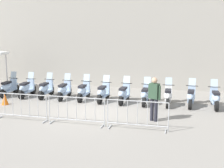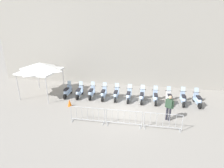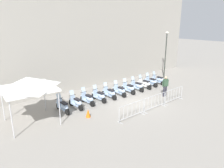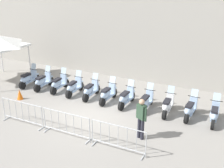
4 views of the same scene
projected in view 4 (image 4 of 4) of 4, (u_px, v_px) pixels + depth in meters
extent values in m
plane|color=gray|center=(90.00, 116.00, 13.20)|extent=(120.00, 120.00, 0.00)
cylinder|color=black|center=(36.00, 78.00, 17.34)|extent=(0.18, 0.49, 0.48)
cylinder|color=black|center=(22.00, 85.00, 16.30)|extent=(0.18, 0.49, 0.48)
cube|color=#A8C1E0|center=(30.00, 81.00, 16.80)|extent=(0.35, 0.89, 0.10)
ellipsoid|color=#A8C1E0|center=(26.00, 79.00, 16.48)|extent=(0.42, 0.87, 0.40)
cube|color=black|center=(26.00, 75.00, 16.43)|extent=(0.33, 0.62, 0.10)
cube|color=#A8C1E0|center=(34.00, 75.00, 17.07)|extent=(0.35, 0.17, 0.60)
cylinder|color=black|center=(33.00, 69.00, 16.95)|extent=(0.56, 0.08, 0.04)
cube|color=silver|center=(34.00, 66.00, 16.93)|extent=(0.33, 0.16, 0.35)
cube|color=#A8C1E0|center=(36.00, 74.00, 17.24)|extent=(0.22, 0.33, 0.06)
cylinder|color=black|center=(50.00, 81.00, 16.93)|extent=(0.18, 0.49, 0.48)
cylinder|color=black|center=(37.00, 88.00, 15.89)|extent=(0.18, 0.49, 0.48)
cube|color=#A8C1E0|center=(44.00, 84.00, 16.40)|extent=(0.36, 0.89, 0.10)
ellipsoid|color=#A8C1E0|center=(41.00, 81.00, 16.07)|extent=(0.44, 0.87, 0.40)
cube|color=black|center=(41.00, 78.00, 16.02)|extent=(0.33, 0.62, 0.10)
cube|color=#A8C1E0|center=(48.00, 77.00, 16.67)|extent=(0.35, 0.17, 0.60)
cylinder|color=black|center=(48.00, 72.00, 16.55)|extent=(0.56, 0.09, 0.04)
cube|color=silver|center=(48.00, 69.00, 16.52)|extent=(0.33, 0.17, 0.35)
cube|color=#A8C1E0|center=(50.00, 77.00, 16.84)|extent=(0.23, 0.34, 0.06)
cylinder|color=black|center=(66.00, 83.00, 16.59)|extent=(0.19, 0.49, 0.48)
cylinder|color=black|center=(53.00, 90.00, 15.54)|extent=(0.19, 0.49, 0.48)
cube|color=#A8C1E0|center=(60.00, 86.00, 16.05)|extent=(0.36, 0.89, 0.10)
ellipsoid|color=#A8C1E0|center=(57.00, 84.00, 15.72)|extent=(0.44, 0.87, 0.40)
cube|color=black|center=(57.00, 80.00, 15.67)|extent=(0.34, 0.62, 0.10)
cube|color=#A8C1E0|center=(64.00, 79.00, 16.32)|extent=(0.35, 0.17, 0.60)
cylinder|color=black|center=(63.00, 74.00, 16.20)|extent=(0.56, 0.09, 0.04)
cube|color=silver|center=(64.00, 71.00, 16.18)|extent=(0.33, 0.17, 0.35)
cube|color=#A8C1E0|center=(66.00, 79.00, 16.49)|extent=(0.23, 0.34, 0.06)
cylinder|color=black|center=(81.00, 86.00, 16.12)|extent=(0.19, 0.49, 0.48)
cylinder|color=black|center=(69.00, 94.00, 15.07)|extent=(0.19, 0.49, 0.48)
cube|color=#A8C1E0|center=(75.00, 89.00, 15.58)|extent=(0.36, 0.89, 0.10)
ellipsoid|color=#A8C1E0|center=(72.00, 87.00, 15.25)|extent=(0.44, 0.87, 0.40)
cube|color=black|center=(72.00, 83.00, 15.20)|extent=(0.34, 0.62, 0.10)
cube|color=#A8C1E0|center=(79.00, 82.00, 15.85)|extent=(0.35, 0.17, 0.60)
cylinder|color=black|center=(78.00, 77.00, 15.73)|extent=(0.56, 0.09, 0.04)
cube|color=silver|center=(79.00, 73.00, 15.71)|extent=(0.33, 0.17, 0.35)
cube|color=#A8C1E0|center=(80.00, 82.00, 16.02)|extent=(0.23, 0.34, 0.06)
cylinder|color=black|center=(97.00, 89.00, 15.69)|extent=(0.18, 0.49, 0.48)
cylinder|color=black|center=(86.00, 98.00, 14.64)|extent=(0.18, 0.49, 0.48)
cube|color=#A8C1E0|center=(91.00, 93.00, 15.15)|extent=(0.35, 0.89, 0.10)
ellipsoid|color=#A8C1E0|center=(89.00, 90.00, 14.83)|extent=(0.43, 0.87, 0.40)
cube|color=black|center=(89.00, 86.00, 14.78)|extent=(0.33, 0.62, 0.10)
cube|color=#A8C1E0|center=(95.00, 85.00, 15.42)|extent=(0.35, 0.17, 0.60)
cylinder|color=black|center=(95.00, 80.00, 15.30)|extent=(0.56, 0.08, 0.04)
cube|color=silver|center=(95.00, 76.00, 15.28)|extent=(0.33, 0.17, 0.35)
cube|color=#A8C1E0|center=(97.00, 85.00, 15.59)|extent=(0.23, 0.34, 0.06)
cylinder|color=black|center=(114.00, 93.00, 15.20)|extent=(0.16, 0.48, 0.48)
cylinder|color=black|center=(102.00, 102.00, 14.18)|extent=(0.16, 0.48, 0.48)
cube|color=#A8C1E0|center=(108.00, 96.00, 14.67)|extent=(0.31, 0.88, 0.10)
ellipsoid|color=#A8C1E0|center=(106.00, 94.00, 14.36)|extent=(0.39, 0.85, 0.40)
cube|color=black|center=(106.00, 90.00, 14.30)|extent=(0.30, 0.61, 0.10)
cube|color=#A8C1E0|center=(112.00, 89.00, 14.93)|extent=(0.34, 0.15, 0.60)
cylinder|color=black|center=(112.00, 83.00, 14.81)|extent=(0.56, 0.06, 0.04)
cube|color=silver|center=(113.00, 80.00, 14.79)|extent=(0.32, 0.15, 0.35)
cube|color=#A8C1E0|center=(114.00, 88.00, 15.10)|extent=(0.21, 0.33, 0.06)
cylinder|color=black|center=(132.00, 97.00, 14.75)|extent=(0.15, 0.48, 0.48)
cylinder|color=black|center=(121.00, 106.00, 13.73)|extent=(0.15, 0.48, 0.48)
cube|color=#A8C1E0|center=(127.00, 100.00, 14.23)|extent=(0.30, 0.87, 0.10)
ellipsoid|color=#A8C1E0|center=(124.00, 98.00, 13.91)|extent=(0.38, 0.85, 0.40)
cube|color=black|center=(125.00, 94.00, 13.86)|extent=(0.30, 0.61, 0.10)
cube|color=#A8C1E0|center=(131.00, 92.00, 14.49)|extent=(0.34, 0.15, 0.60)
cylinder|color=black|center=(131.00, 86.00, 14.37)|extent=(0.56, 0.05, 0.04)
cube|color=silver|center=(131.00, 83.00, 14.34)|extent=(0.32, 0.15, 0.35)
cube|color=#A8C1E0|center=(132.00, 92.00, 14.65)|extent=(0.21, 0.32, 0.06)
cylinder|color=black|center=(150.00, 100.00, 14.33)|extent=(0.17, 0.49, 0.48)
cylinder|color=black|center=(142.00, 110.00, 13.29)|extent=(0.17, 0.49, 0.48)
cube|color=#A8C1E0|center=(146.00, 104.00, 13.79)|extent=(0.34, 0.89, 0.10)
ellipsoid|color=#A8C1E0|center=(145.00, 102.00, 13.47)|extent=(0.42, 0.86, 0.40)
cube|color=black|center=(145.00, 97.00, 13.42)|extent=(0.32, 0.62, 0.10)
cube|color=#A8C1E0|center=(150.00, 96.00, 14.06)|extent=(0.35, 0.16, 0.60)
cylinder|color=black|center=(150.00, 90.00, 13.94)|extent=(0.56, 0.08, 0.04)
cube|color=silver|center=(150.00, 86.00, 13.92)|extent=(0.33, 0.16, 0.35)
cube|color=#A8C1E0|center=(151.00, 95.00, 14.23)|extent=(0.22, 0.33, 0.06)
cylinder|color=black|center=(171.00, 104.00, 13.94)|extent=(0.19, 0.49, 0.48)
cylinder|color=black|center=(164.00, 114.00, 12.88)|extent=(0.19, 0.49, 0.48)
cube|color=white|center=(168.00, 108.00, 13.40)|extent=(0.37, 0.89, 0.10)
ellipsoid|color=white|center=(167.00, 106.00, 13.07)|extent=(0.45, 0.87, 0.40)
cube|color=black|center=(167.00, 101.00, 13.02)|extent=(0.34, 0.63, 0.10)
cube|color=white|center=(170.00, 99.00, 13.67)|extent=(0.35, 0.18, 0.60)
cylinder|color=black|center=(171.00, 93.00, 13.55)|extent=(0.56, 0.10, 0.04)
cube|color=silver|center=(171.00, 89.00, 13.53)|extent=(0.33, 0.17, 0.35)
cube|color=white|center=(171.00, 99.00, 13.84)|extent=(0.23, 0.34, 0.06)
cylinder|color=black|center=(194.00, 108.00, 13.54)|extent=(0.15, 0.48, 0.48)
cylinder|color=black|center=(186.00, 118.00, 12.53)|extent=(0.15, 0.48, 0.48)
cube|color=#A8C1E0|center=(190.00, 112.00, 13.02)|extent=(0.29, 0.87, 0.10)
ellipsoid|color=#A8C1E0|center=(189.00, 110.00, 12.71)|extent=(0.37, 0.84, 0.40)
cube|color=black|center=(190.00, 105.00, 12.65)|extent=(0.29, 0.60, 0.10)
cube|color=#A8C1E0|center=(193.00, 103.00, 13.27)|extent=(0.34, 0.14, 0.60)
cylinder|color=black|center=(194.00, 97.00, 13.16)|extent=(0.56, 0.04, 0.04)
cube|color=silver|center=(195.00, 93.00, 13.13)|extent=(0.32, 0.14, 0.35)
cube|color=#A8C1E0|center=(194.00, 102.00, 13.44)|extent=(0.20, 0.32, 0.06)
cylinder|color=black|center=(215.00, 112.00, 13.12)|extent=(0.20, 0.49, 0.48)
cylinder|color=black|center=(213.00, 124.00, 12.05)|extent=(0.20, 0.49, 0.48)
cube|color=#A8C1E0|center=(214.00, 117.00, 12.57)|extent=(0.39, 0.90, 0.10)
ellipsoid|color=#A8C1E0|center=(214.00, 115.00, 12.24)|extent=(0.46, 0.88, 0.40)
cube|color=black|center=(215.00, 110.00, 12.19)|extent=(0.35, 0.63, 0.10)
cube|color=#A8C1E0|center=(215.00, 107.00, 12.84)|extent=(0.35, 0.18, 0.60)
cylinder|color=black|center=(216.00, 101.00, 12.72)|extent=(0.56, 0.11, 0.04)
cube|color=silver|center=(217.00, 97.00, 12.70)|extent=(0.34, 0.18, 0.35)
cube|color=#A8C1E0|center=(216.00, 107.00, 13.02)|extent=(0.24, 0.34, 0.06)
cube|color=#B2B5B7|center=(7.00, 118.00, 12.97)|extent=(0.07, 0.44, 0.04)
cube|color=#B2B5B7|center=(42.00, 128.00, 12.14)|extent=(0.07, 0.44, 0.04)
cylinder|color=#B2B5B7|center=(4.00, 108.00, 12.82)|extent=(0.04, 0.04, 1.05)
cylinder|color=#B2B5B7|center=(42.00, 118.00, 11.92)|extent=(0.04, 0.04, 1.05)
cylinder|color=#B2B5B7|center=(21.00, 102.00, 12.18)|extent=(2.19, 0.18, 0.04)
cylinder|color=#B2B5B7|center=(23.00, 120.00, 12.50)|extent=(2.19, 0.18, 0.04)
cylinder|color=#B2B5B7|center=(10.00, 108.00, 12.64)|extent=(0.02, 0.02, 0.87)
cylinder|color=#B2B5B7|center=(16.00, 110.00, 12.49)|extent=(0.02, 0.02, 0.87)
cylinder|color=#B2B5B7|center=(22.00, 111.00, 12.34)|extent=(0.02, 0.02, 0.87)
cylinder|color=#B2B5B7|center=(29.00, 113.00, 12.19)|extent=(0.02, 0.02, 0.87)
cylinder|color=#B2B5B7|center=(35.00, 115.00, 12.04)|extent=(0.02, 0.02, 0.87)
cube|color=#B2B5B7|center=(47.00, 130.00, 12.02)|extent=(0.07, 0.44, 0.04)
cube|color=#B2B5B7|center=(88.00, 141.00, 11.19)|extent=(0.07, 0.44, 0.04)
cylinder|color=#B2B5B7|center=(45.00, 119.00, 11.87)|extent=(0.04, 0.04, 1.05)
cylinder|color=#B2B5B7|center=(90.00, 131.00, 10.97)|extent=(0.04, 0.04, 1.05)
cylinder|color=#B2B5B7|center=(65.00, 113.00, 11.23)|extent=(2.19, 0.18, 0.04)
cylinder|color=#B2B5B7|center=(67.00, 132.00, 11.54)|extent=(2.19, 0.18, 0.04)
cylinder|color=#B2B5B7|center=(51.00, 119.00, 11.69)|extent=(0.02, 0.02, 0.87)
cylinder|color=#B2B5B7|center=(59.00, 121.00, 11.54)|extent=(0.02, 0.02, 0.87)
cylinder|color=#B2B5B7|center=(66.00, 123.00, 11.39)|extent=(0.02, 0.02, 0.87)
cylinder|color=#B2B5B7|center=(74.00, 125.00, 11.24)|extent=(0.02, 0.02, 0.87)
cylinder|color=#B2B5B7|center=(82.00, 127.00, 11.09)|extent=(0.02, 0.02, 0.87)
cube|color=#B2B5B7|center=(95.00, 143.00, 11.07)|extent=(0.07, 0.44, 0.04)
cube|color=#B2B5B7|center=(143.00, 157.00, 10.24)|extent=(0.07, 0.44, 0.04)
cylinder|color=#B2B5B7|center=(92.00, 131.00, 10.92)|extent=(0.04, 0.04, 1.05)
cylinder|color=#B2B5B7|center=(146.00, 146.00, 10.02)|extent=(0.04, 0.04, 1.05)
cylinder|color=#B2B5B7|center=(118.00, 126.00, 10.28)|extent=(2.19, 0.18, 0.04)
cylinder|color=#B2B5B7|center=(118.00, 146.00, 10.59)|extent=(2.19, 0.18, 0.04)
cylinder|color=#B2B5B7|center=(101.00, 132.00, 10.74)|extent=(0.02, 0.02, 0.87)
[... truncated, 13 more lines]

